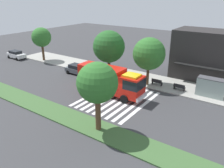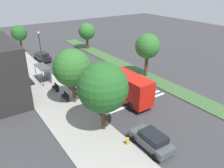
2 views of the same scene
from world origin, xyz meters
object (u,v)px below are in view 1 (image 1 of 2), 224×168
parked_car_west (16,54)px  sidewalk_tree_center (149,54)px  fire_truck (111,80)px  sidewalk_tree_far_west (41,37)px  bench_near_shelter (179,87)px  parked_car_mid (78,69)px  bus_stop_shelter (211,84)px  median_tree_far_west (97,83)px  fire_hydrant (91,70)px  bench_west_of_shelter (157,82)px  sidewalk_tree_west (109,47)px

parked_car_west → sidewalk_tree_center: size_ratio=0.64×
fire_truck → sidewalk_tree_far_west: bearing=163.8°
bench_near_shelter → parked_car_west: bearing=-175.2°
parked_car_mid → bus_stop_shelter: (20.53, 2.90, 1.04)m
median_tree_far_west → fire_hydrant: bearing=132.4°
median_tree_far_west → bench_near_shelter: bearing=77.4°
bench_near_shelter → median_tree_far_west: 15.20m
sidewalk_tree_center → fire_hydrant: sidewalk_tree_center is taller
bench_west_of_shelter → sidewalk_tree_far_west: 24.87m
parked_car_mid → fire_truck: bearing=-19.8°
parked_car_west → median_tree_far_west: size_ratio=0.65×
sidewalk_tree_far_west → fire_hydrant: bearing=-2.2°
sidewalk_tree_far_west → sidewalk_tree_center: size_ratio=0.94×
parked_car_mid → bench_near_shelter: 16.78m
parked_car_mid → fire_hydrant: (1.48, 1.70, -0.36)m
median_tree_far_west → fire_hydrant: (-11.87, 13.02, -4.53)m
bench_west_of_shelter → median_tree_far_west: size_ratio=0.23×
bus_stop_shelter → fire_hydrant: size_ratio=5.00×
sidewalk_tree_center → fire_hydrant: (-10.44, -0.50, -4.28)m
bench_near_shelter → median_tree_far_west: size_ratio=0.23×
bench_near_shelter → sidewalk_tree_center: (-4.61, -0.67, 4.18)m
sidewalk_tree_west → fire_truck: bearing=-51.9°
fire_truck → bench_west_of_shelter: fire_truck is taller
parked_car_mid → sidewalk_tree_west: bearing=25.0°
parked_car_west → bus_stop_shelter: (37.95, 2.90, 1.03)m
fire_hydrant → sidewalk_tree_far_west: bearing=177.8°
sidewalk_tree_far_west → sidewalk_tree_west: 16.30m
parked_car_mid → fire_hydrant: parked_car_mid is taller
parked_car_west → bus_stop_shelter: size_ratio=1.27×
bus_stop_shelter → fire_truck: bearing=-149.4°
sidewalk_tree_center → sidewalk_tree_west: bearing=-180.0°
sidewalk_tree_far_west → bench_near_shelter: bearing=1.4°
bus_stop_shelter → sidewalk_tree_center: sidewalk_tree_center is taller
fire_truck → sidewalk_tree_west: size_ratio=1.29×
parked_car_mid → sidewalk_tree_far_west: (-11.36, 2.20, 3.87)m
bus_stop_shelter → sidewalk_tree_center: 9.11m
sidewalk_tree_far_west → sidewalk_tree_west: sidewalk_tree_west is taller
bench_west_of_shelter → fire_hydrant: bench_west_of_shelter is taller
fire_truck → sidewalk_tree_center: bearing=66.8°
parked_car_mid → sidewalk_tree_center: bearing=11.4°
bench_near_shelter → bench_west_of_shelter: (-3.37, 0.00, 0.00)m
sidewalk_tree_center → fire_hydrant: size_ratio=9.93×
fire_truck → bench_west_of_shelter: (3.65, 6.49, -1.48)m
fire_hydrant → bench_near_shelter: bearing=4.5°
parked_car_west → bus_stop_shelter: bearing=5.6°
sidewalk_tree_far_west → median_tree_far_west: median_tree_far_west is taller
bench_west_of_shelter → bus_stop_shelter: bearing=0.3°
parked_car_mid → bus_stop_shelter: size_ratio=1.28×
median_tree_far_west → parked_car_west: bearing=159.8°
bus_stop_shelter → bench_west_of_shelter: 7.48m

